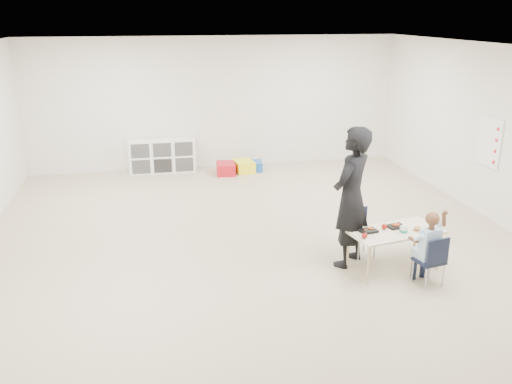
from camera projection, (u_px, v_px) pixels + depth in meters
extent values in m
plane|color=#B4A98B|center=(258.00, 247.00, 7.90)|extent=(9.00, 9.00, 0.00)
plane|color=white|center=(258.00, 49.00, 7.02)|extent=(9.00, 9.00, 0.00)
cube|color=white|center=(216.00, 103.00, 11.65)|extent=(8.00, 0.02, 2.80)
cube|color=white|center=(409.00, 335.00, 3.28)|extent=(8.00, 0.02, 2.80)
cube|color=beige|center=(395.00, 231.00, 7.07)|extent=(1.31, 0.83, 0.03)
cube|color=black|center=(396.00, 226.00, 7.14)|extent=(0.25, 0.20, 0.03)
cube|color=black|center=(368.00, 231.00, 7.00)|extent=(0.25, 0.20, 0.03)
cube|color=white|center=(404.00, 229.00, 6.95)|extent=(0.08, 0.08, 0.10)
ellipsoid|color=tan|center=(418.00, 228.00, 7.04)|extent=(0.09, 0.09, 0.07)
sphere|color=maroon|center=(384.00, 227.00, 7.08)|extent=(0.07, 0.07, 0.07)
sphere|color=maroon|center=(365.00, 236.00, 6.80)|extent=(0.07, 0.07, 0.07)
cube|color=white|center=(162.00, 156.00, 11.54)|extent=(1.40, 0.40, 0.70)
cube|color=white|center=(489.00, 142.00, 8.82)|extent=(0.02, 0.60, 0.80)
imported|color=black|center=(351.00, 197.00, 7.10)|extent=(0.81, 0.80, 1.90)
cube|color=red|center=(226.00, 169.00, 11.43)|extent=(0.43, 0.53, 0.24)
cube|color=#FFF61A|center=(244.00, 166.00, 11.60)|extent=(0.45, 0.54, 0.24)
cube|color=blue|center=(255.00, 166.00, 11.72)|extent=(0.37, 0.44, 0.20)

